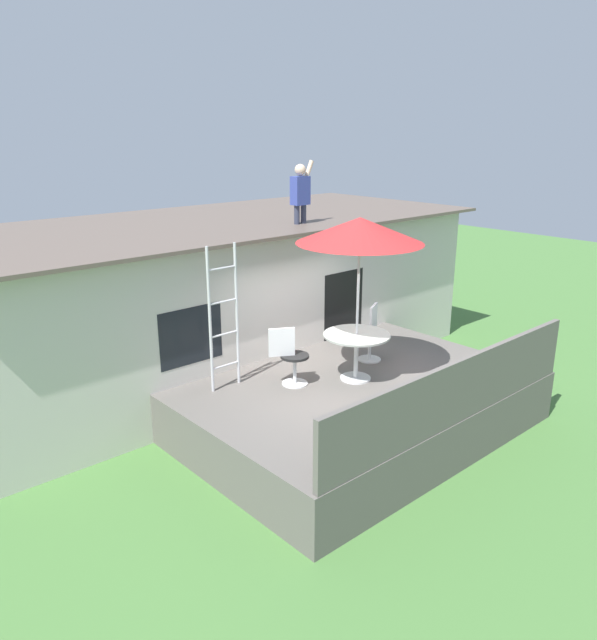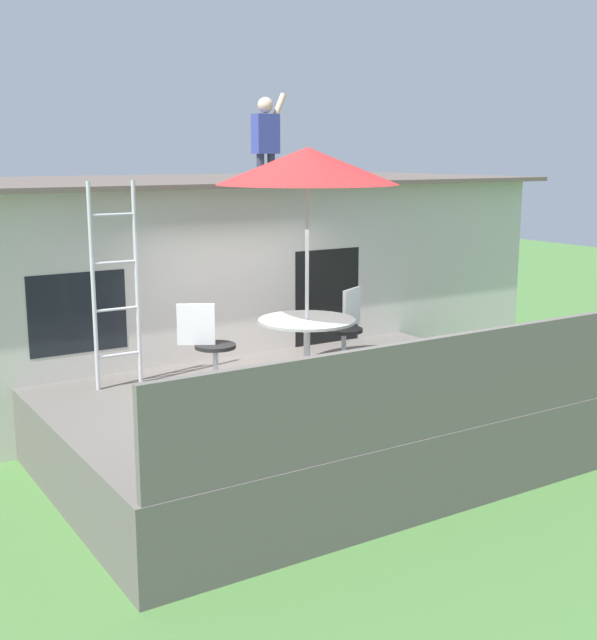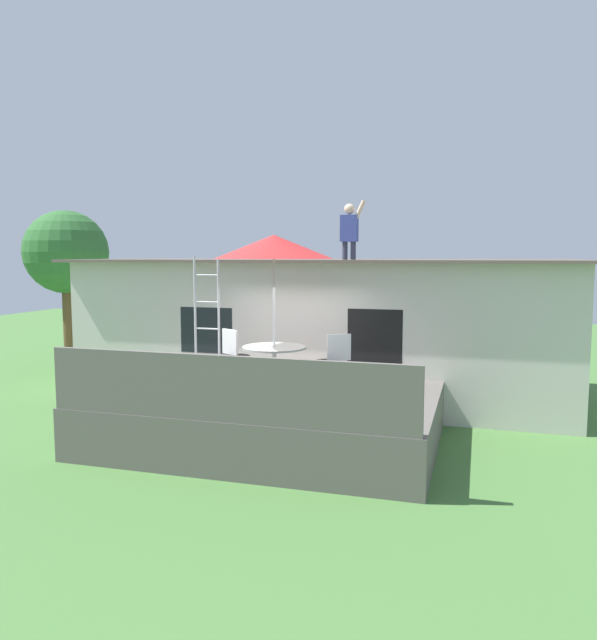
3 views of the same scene
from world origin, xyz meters
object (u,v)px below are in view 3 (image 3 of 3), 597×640
(patio_umbrella, at_px, (274,247))
(person_figure, at_px, (350,227))
(patio_table, at_px, (274,356))
(step_ladder, at_px, (207,315))
(patio_chair_right, at_px, (331,362))
(patio_chair_left, at_px, (235,356))
(backyard_tree, at_px, (66,254))

(patio_umbrella, bearing_deg, person_figure, 70.29)
(patio_umbrella, bearing_deg, patio_table, 11.00)
(step_ladder, bearing_deg, patio_chair_right, -14.39)
(patio_table, relative_size, step_ladder, 0.47)
(step_ladder, distance_m, patio_chair_right, 2.71)
(patio_table, xyz_separation_m, person_figure, (0.78, 2.16, 2.15))
(patio_chair_left, bearing_deg, patio_table, -0.00)
(patio_chair_left, bearing_deg, backyard_tree, 178.51)
(backyard_tree, bearing_deg, step_ladder, -30.46)
(patio_table, xyz_separation_m, patio_chair_left, (-0.91, 0.52, -0.13))
(patio_umbrella, bearing_deg, step_ladder, 147.09)
(patio_umbrella, xyz_separation_m, step_ladder, (-1.70, 1.10, -1.25))
(patio_chair_left, xyz_separation_m, backyard_tree, (-6.32, 3.83, 1.81))
(patio_chair_right, distance_m, backyard_tree, 9.15)
(step_ladder, distance_m, backyard_tree, 6.52)
(patio_umbrella, relative_size, step_ladder, 1.15)
(patio_chair_left, bearing_deg, patio_umbrella, -0.00)
(patio_table, bearing_deg, patio_chair_left, 150.27)
(patio_chair_left, distance_m, patio_chair_right, 1.76)
(patio_chair_left, distance_m, backyard_tree, 7.61)
(patio_chair_left, bearing_deg, patio_chair_right, 27.36)
(patio_table, bearing_deg, person_figure, 70.29)
(person_figure, bearing_deg, patio_chair_right, -87.64)
(step_ladder, bearing_deg, patio_table, -32.91)
(patio_umbrella, relative_size, backyard_tree, 0.61)
(patio_table, distance_m, patio_chair_right, 0.97)
(person_figure, relative_size, patio_chair_right, 1.21)
(step_ladder, distance_m, person_figure, 3.16)
(backyard_tree, bearing_deg, patio_chair_right, -25.80)
(patio_umbrella, distance_m, backyard_tree, 8.44)
(patio_umbrella, distance_m, patio_chair_left, 2.16)
(backyard_tree, bearing_deg, person_figure, -15.29)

